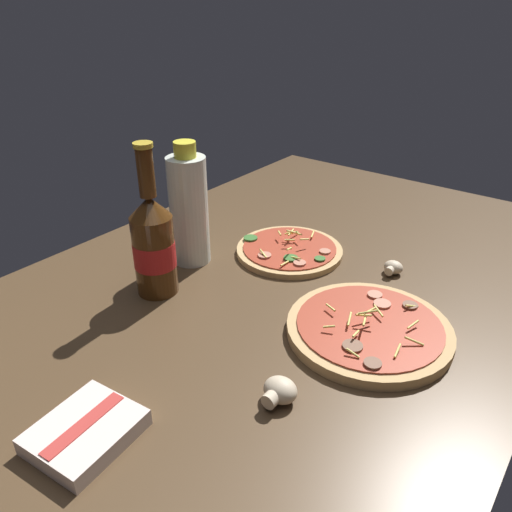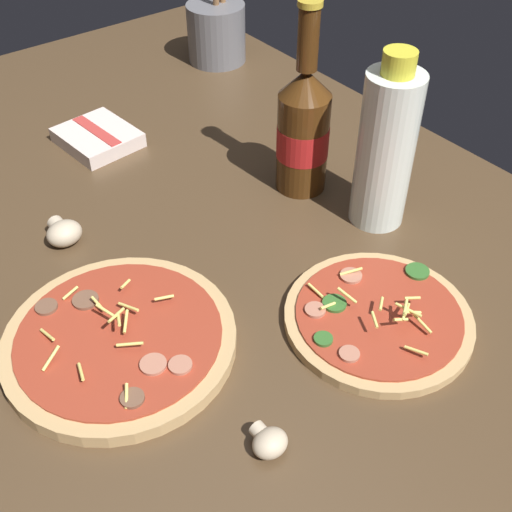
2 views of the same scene
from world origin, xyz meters
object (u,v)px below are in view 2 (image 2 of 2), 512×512
at_px(mushroom_left, 269,442).
at_px(mushroom_right, 63,232).
at_px(oil_bottle, 386,149).
at_px(dish_towel, 98,137).
at_px(beer_bottle, 303,128).
at_px(pizza_near, 120,340).
at_px(pizza_far, 378,318).
at_px(utensil_crock, 216,32).

height_order(mushroom_left, mushroom_right, mushroom_right).
height_order(oil_bottle, mushroom_left, oil_bottle).
bearing_deg(dish_towel, mushroom_left, -12.15).
xyz_separation_m(mushroom_left, dish_towel, (-0.62, 0.13, -0.00)).
bearing_deg(beer_bottle, pizza_near, -72.77).
bearing_deg(pizza_near, mushroom_right, 171.75).
distance_m(pizza_far, beer_bottle, 0.31).
bearing_deg(mushroom_right, pizza_far, 32.14).
bearing_deg(oil_bottle, utensil_crock, 167.96).
bearing_deg(mushroom_left, dish_towel, 167.85).
bearing_deg(pizza_far, dish_towel, -172.35).
relative_size(pizza_near, utensil_crock, 1.44).
height_order(pizza_far, mushroom_left, pizza_far).
height_order(mushroom_right, utensil_crock, utensil_crock).
xyz_separation_m(pizza_far, dish_towel, (-0.57, -0.08, 0.00)).
distance_m(oil_bottle, mushroom_left, 0.42).
bearing_deg(dish_towel, pizza_far, 7.65).
bearing_deg(mushroom_right, mushroom_left, 2.78).
relative_size(pizza_near, oil_bottle, 1.07).
xyz_separation_m(oil_bottle, mushroom_left, (0.20, -0.36, -0.10)).
distance_m(mushroom_left, dish_towel, 0.64).
distance_m(mushroom_right, utensil_crock, 0.60).
bearing_deg(mushroom_right, dish_towel, 142.43).
xyz_separation_m(pizza_far, mushroom_left, (0.05, -0.21, 0.01)).
xyz_separation_m(oil_bottle, dish_towel, (-0.42, -0.22, -0.10)).
bearing_deg(mushroom_right, beer_bottle, 74.46).
relative_size(oil_bottle, dish_towel, 1.86).
distance_m(beer_bottle, utensil_crock, 0.46).
bearing_deg(pizza_far, oil_bottle, 134.92).
height_order(mushroom_right, dish_towel, mushroom_right).
xyz_separation_m(beer_bottle, mushroom_right, (-0.10, -0.34, -0.08)).
bearing_deg(pizza_far, utensil_crock, 159.42).
distance_m(pizza_far, mushroom_left, 0.22).
distance_m(pizza_near, oil_bottle, 0.42).
distance_m(mushroom_right, dish_towel, 0.25).
xyz_separation_m(mushroom_left, utensil_crock, (-0.76, 0.48, 0.05)).
bearing_deg(dish_towel, oil_bottle, 27.77).
relative_size(oil_bottle, utensil_crock, 1.34).
bearing_deg(pizza_near, utensil_crock, 136.34).
relative_size(pizza_near, dish_towel, 2.00).
distance_m(pizza_far, utensil_crock, 0.76).
height_order(beer_bottle, dish_towel, beer_bottle).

